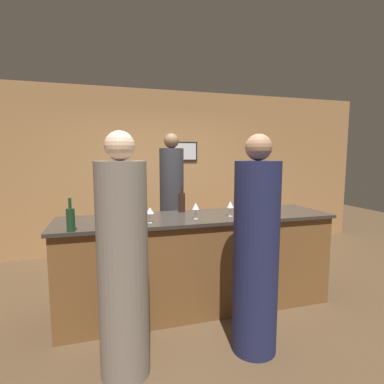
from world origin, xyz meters
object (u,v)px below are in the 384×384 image
(wine_bottle_0, at_px, (182,202))
(bartender, at_px, (172,211))
(guest_1, at_px, (123,266))
(guest_0, at_px, (256,254))
(wine_bottle_1, at_px, (71,219))

(wine_bottle_0, bearing_deg, bartender, 88.66)
(bartender, bearing_deg, guest_1, 66.45)
(guest_0, height_order, wine_bottle_0, guest_0)
(guest_1, distance_m, wine_bottle_1, 0.71)
(wine_bottle_0, relative_size, wine_bottle_1, 0.99)
(wine_bottle_0, height_order, wine_bottle_1, wine_bottle_1)
(guest_1, relative_size, wine_bottle_1, 6.39)
(guest_1, distance_m, wine_bottle_0, 1.38)
(bartender, relative_size, wine_bottle_1, 6.81)
(guest_1, bearing_deg, wine_bottle_0, 56.81)
(bartender, bearing_deg, wine_bottle_0, 88.66)
(guest_0, distance_m, wine_bottle_0, 1.23)
(wine_bottle_1, bearing_deg, guest_0, -19.74)
(guest_0, bearing_deg, wine_bottle_0, 106.71)
(bartender, bearing_deg, guest_0, 100.73)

